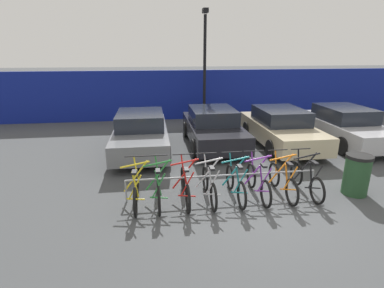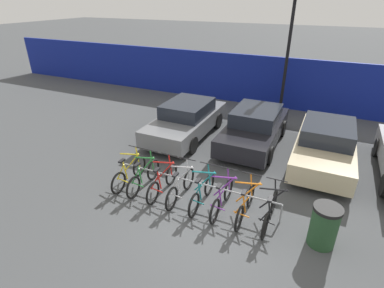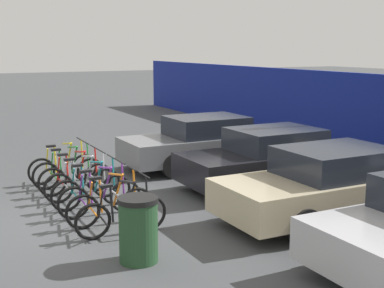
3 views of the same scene
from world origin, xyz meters
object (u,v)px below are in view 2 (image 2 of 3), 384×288
at_px(car_grey, 187,119).
at_px(car_black, 255,127).
at_px(trash_bin, 324,226).
at_px(bicycle_yellow, 129,173).
at_px(bicycle_green, 144,177).
at_px(bicycle_red, 162,182).
at_px(lamp_post, 288,50).
at_px(bicycle_purple, 222,198).
at_px(bike_rack, 195,184).
at_px(car_beige, 325,144).
at_px(bicycle_teal, 202,193).
at_px(bicycle_black, 270,211).
at_px(bicycle_orange, 245,205).
at_px(bicycle_silver, 181,187).

relative_size(car_grey, car_black, 1.03).
bearing_deg(trash_bin, bicycle_yellow, 178.19).
xyz_separation_m(bicycle_green, bicycle_red, (0.63, 0.00, 0.00)).
height_order(car_black, lamp_post, lamp_post).
relative_size(bicycle_green, bicycle_purple, 1.00).
bearing_deg(car_grey, bike_rack, -60.97).
bearing_deg(car_grey, car_beige, -0.13).
relative_size(bicycle_purple, lamp_post, 0.33).
relative_size(car_grey, car_beige, 0.99).
height_order(bicycle_yellow, bicycle_green, same).
distance_m(bicycle_green, bicycle_teal, 1.86).
bearing_deg(bicycle_black, car_black, 106.14).
xyz_separation_m(bicycle_red, bicycle_orange, (2.43, 0.00, 0.00)).
height_order(car_grey, trash_bin, car_grey).
height_order(bicycle_purple, bicycle_black, same).
height_order(bicycle_yellow, bicycle_teal, same).
height_order(bike_rack, bicycle_teal, bicycle_teal).
height_order(bicycle_red, trash_bin, bicycle_red).
distance_m(bicycle_purple, car_grey, 4.89).
distance_m(bicycle_yellow, car_grey, 3.91).
distance_m(bicycle_yellow, lamp_post, 8.90).
height_order(bicycle_silver, bicycle_teal, same).
xyz_separation_m(bicycle_black, trash_bin, (1.22, -0.17, 0.14)).
xyz_separation_m(bicycle_black, car_black, (-1.51, 4.28, 0.31)).
relative_size(bicycle_green, lamp_post, 0.33).
bearing_deg(bicycle_silver, bicycle_black, -1.97).
relative_size(bicycle_teal, lamp_post, 0.33).
xyz_separation_m(bicycle_green, car_black, (2.17, 4.28, 0.31)).
relative_size(bicycle_green, bicycle_silver, 1.00).
bearing_deg(bicycle_silver, bicycle_purple, -1.97).
relative_size(bicycle_yellow, lamp_post, 0.33).
distance_m(bike_rack, bicycle_orange, 1.49).
bearing_deg(bicycle_green, car_grey, 96.04).
bearing_deg(car_beige, bicycle_silver, -131.61).
bearing_deg(bicycle_orange, bicycle_green, 179.83).
relative_size(bicycle_teal, car_grey, 0.38).
height_order(bicycle_teal, car_grey, car_grey).
distance_m(car_grey, car_black, 2.69).
height_order(lamp_post, trash_bin, lamp_post).
height_order(bicycle_purple, car_black, car_black).
bearing_deg(bicycle_silver, bicycle_orange, -1.97).
relative_size(bicycle_green, car_black, 0.39).
bearing_deg(bicycle_purple, bike_rack, 172.36).
distance_m(bike_rack, bicycle_red, 0.97).
bearing_deg(car_grey, bicycle_purple, -53.11).
bearing_deg(bicycle_black, bicycle_red, 176.66).
bearing_deg(bicycle_red, bike_rack, 12.59).
xyz_separation_m(bicycle_green, trash_bin, (4.91, -0.17, 0.14)).
bearing_deg(car_black, bicycle_green, -116.85).
distance_m(bicycle_silver, bicycle_orange, 1.85).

